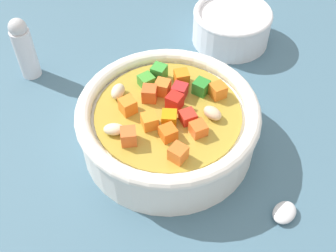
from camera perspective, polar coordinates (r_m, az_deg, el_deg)
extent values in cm
cube|color=#42667A|center=(51.31, 0.00, -2.92)|extent=(140.00, 140.00, 2.00)
cylinder|color=white|center=(48.61, 0.00, -0.38)|extent=(20.04, 20.04, 4.98)
torus|color=white|center=(46.35, 0.00, 2.04)|extent=(20.61, 20.61, 1.76)
cylinder|color=#AC9132|center=(46.60, 0.00, 1.76)|extent=(16.40, 16.40, 0.40)
cube|color=#D46219|center=(43.56, 0.01, -0.93)|extent=(2.02, 2.02, 1.36)
ellipsoid|color=beige|center=(48.04, -6.81, 4.69)|extent=(2.63, 2.29, 1.40)
cube|color=orange|center=(49.14, 1.86, 6.57)|extent=(2.20, 2.20, 1.72)
cube|color=orange|center=(44.79, -2.97, 1.00)|extent=(2.14, 2.14, 1.56)
ellipsoid|color=beige|center=(45.72, 6.06, 1.76)|extent=(1.46, 2.25, 1.28)
cube|color=#DC5B27|center=(47.12, -2.80, 4.23)|extent=(2.23, 2.23, 1.72)
cube|color=#2A862D|center=(48.20, 4.52, 5.29)|extent=(1.84, 1.84, 1.61)
cube|color=green|center=(49.10, -2.96, 6.16)|extent=(1.86, 1.86, 1.33)
cube|color=red|center=(46.17, 1.23, 3.13)|extent=(1.91, 1.91, 1.75)
cube|color=orange|center=(46.10, -5.48, 2.75)|extent=(1.89, 1.89, 1.73)
cube|color=orange|center=(44.82, 0.16, 1.05)|extent=(2.24, 2.24, 1.46)
cube|color=orange|center=(44.07, 4.17, -0.36)|extent=(2.05, 2.05, 1.33)
ellipsoid|color=beige|center=(44.40, -7.34, -0.44)|extent=(2.57, 2.60, 1.12)
cube|color=orange|center=(43.20, -5.35, -1.43)|extent=(2.24, 2.24, 1.72)
cube|color=orange|center=(47.99, 6.80, 4.80)|extent=(2.02, 2.02, 1.60)
cube|color=orange|center=(41.77, 1.38, -3.70)|extent=(1.78, 1.78, 1.61)
cube|color=red|center=(47.73, 1.59, 4.82)|extent=(2.08, 2.08, 1.51)
cube|color=red|center=(45.17, 2.70, 1.25)|extent=(2.08, 2.08, 1.23)
cube|color=orange|center=(47.96, -0.75, 5.26)|extent=(2.13, 2.13, 1.69)
cube|color=green|center=(49.82, -1.23, 7.31)|extent=(2.01, 2.01, 1.74)
ellipsoid|color=silver|center=(46.23, 15.52, -11.24)|extent=(3.11, 2.39, 1.04)
cylinder|color=white|center=(64.15, 8.57, 13.06)|extent=(11.28, 11.28, 4.44)
torus|color=white|center=(62.76, 8.83, 14.86)|extent=(11.39, 11.39, 0.90)
cylinder|color=silver|center=(59.70, -18.73, 9.31)|extent=(2.62, 2.62, 7.18)
sphere|color=silver|center=(57.28, -19.77, 12.49)|extent=(2.36, 2.36, 2.36)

